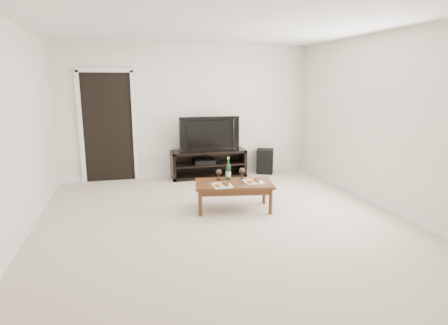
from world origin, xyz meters
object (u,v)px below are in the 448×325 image
subwoofer (265,161)px  media_console (209,164)px  coffee_table (234,196)px  television (208,133)px

subwoofer → media_console: bearing=-154.0°
subwoofer → coffee_table: bearing=-98.1°
media_console → television: (0.00, 0.00, 0.61)m
media_console → coffee_table: bearing=-91.4°
subwoofer → coffee_table: 2.40m
media_console → television: 0.61m
subwoofer → television: bearing=-154.0°
media_console → television: television is taller
television → subwoofer: size_ratio=2.34×
television → media_console: bearing=0.0°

